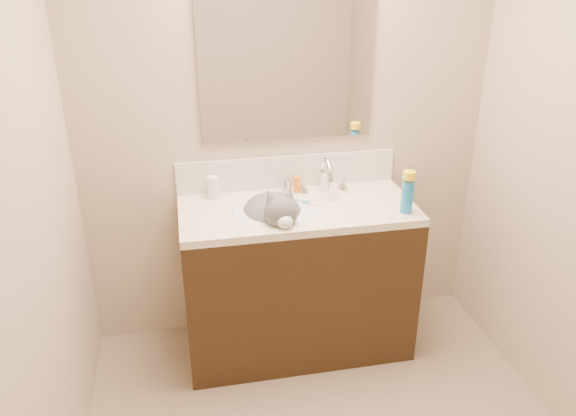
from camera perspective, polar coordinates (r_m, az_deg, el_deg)
name	(u,v)px	position (r m, az deg, el deg)	size (l,w,h in m)	color
room_shell	(366,151)	(1.75, 7.95, 5.72)	(2.24, 2.54, 2.52)	tan
vanity_cabinet	(297,282)	(3.07, 0.92, -7.49)	(1.20, 0.55, 0.82)	black
counter_slab	(298,210)	(2.87, 0.98, -0.21)	(1.20, 0.55, 0.04)	beige
basin	(276,223)	(2.84, -1.27, -1.58)	(0.45, 0.36, 0.14)	white
faucet	(325,178)	(2.99, 3.82, 3.01)	(0.28, 0.20, 0.21)	silver
cat	(274,216)	(2.81, -1.40, -0.79)	(0.38, 0.45, 0.34)	#535052
backsplash	(287,172)	(3.06, -0.05, 3.70)	(1.20, 0.02, 0.18)	silver
mirror	(287,62)	(2.90, -0.06, 14.64)	(0.90, 0.02, 0.80)	white
pill_bottle	(213,187)	(2.96, -7.59, 2.10)	(0.06, 0.06, 0.12)	silver
pill_label	(214,190)	(2.97, -7.58, 1.84)	(0.06, 0.06, 0.04)	orange
silver_jar	(286,186)	(3.02, -0.17, 2.26)	(0.06, 0.06, 0.07)	#B7B7BC
amber_bottle	(297,185)	(3.01, 0.88, 2.40)	(0.04, 0.04, 0.09)	orange
toothbrush	(306,203)	(2.89, 1.84, 0.56)	(0.01, 0.13, 0.01)	silver
toothbrush_head	(306,202)	(2.89, 1.84, 0.64)	(0.02, 0.03, 0.02)	#6BB2E4
spray_can	(407,197)	(2.82, 12.01, 1.06)	(0.06, 0.06, 0.16)	#1C79C4
spray_cap	(409,175)	(2.78, 12.22, 3.28)	(0.06, 0.06, 0.04)	yellow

